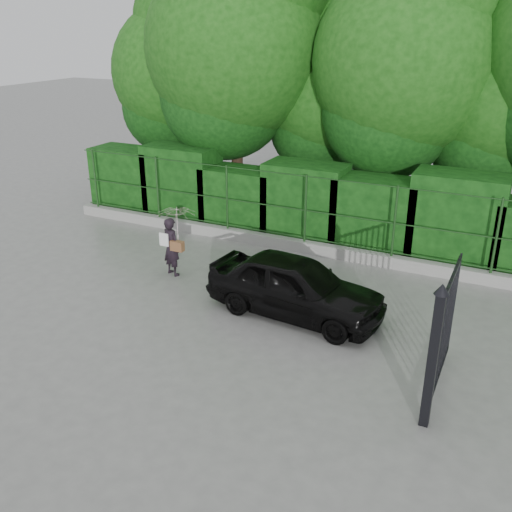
% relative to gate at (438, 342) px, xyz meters
% --- Properties ---
extents(ground, '(80.00, 80.00, 0.00)m').
position_rel_gate_xyz_m(ground, '(-4.60, 0.72, -1.19)').
color(ground, gray).
extents(kerb, '(14.00, 0.25, 0.30)m').
position_rel_gate_xyz_m(kerb, '(-4.60, 5.22, -1.04)').
color(kerb, '#9E9E99').
rests_on(kerb, ground).
extents(fence, '(14.13, 0.06, 1.80)m').
position_rel_gate_xyz_m(fence, '(-4.38, 5.22, 0.01)').
color(fence, '#1B4018').
rests_on(fence, kerb).
extents(hedge, '(14.20, 1.20, 2.29)m').
position_rel_gate_xyz_m(hedge, '(-4.65, 6.22, -0.17)').
color(hedge, black).
rests_on(hedge, ground).
extents(trees, '(17.10, 6.15, 8.08)m').
position_rel_gate_xyz_m(trees, '(-3.46, 8.46, 3.43)').
color(trees, black).
rests_on(trees, ground).
extents(gate, '(0.22, 2.33, 2.36)m').
position_rel_gate_xyz_m(gate, '(0.00, 0.00, 0.00)').
color(gate, black).
rests_on(gate, ground).
extents(woman, '(0.90, 0.92, 1.69)m').
position_rel_gate_xyz_m(woman, '(-6.41, 2.54, -0.07)').
color(woman, black).
rests_on(woman, ground).
extents(car, '(3.86, 1.85, 1.27)m').
position_rel_gate_xyz_m(car, '(-3.11, 1.93, -0.55)').
color(car, black).
rests_on(car, ground).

